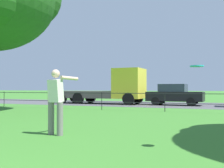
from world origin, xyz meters
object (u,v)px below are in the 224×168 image
object	(u,v)px
person_thrower	(56,99)
frisbee	(197,66)
flatbed_truck_far_right	(112,88)
car_black_center	(175,95)

from	to	relation	value
person_thrower	frisbee	xyz separation A→B (m)	(3.59, -0.44, 0.73)
frisbee	flatbed_truck_far_right	world-z (taller)	flatbed_truck_far_right
person_thrower	car_black_center	size ratio (longest dim) A/B	0.42
person_thrower	flatbed_truck_far_right	xyz separation A→B (m)	(-4.40, 14.16, 0.29)
frisbee	flatbed_truck_far_right	xyz separation A→B (m)	(-7.99, 14.60, -0.43)
flatbed_truck_far_right	car_black_center	bearing A→B (deg)	1.77
frisbee	flatbed_truck_far_right	bearing A→B (deg)	118.67
person_thrower	frisbee	bearing A→B (deg)	-6.99
frisbee	car_black_center	bearing A→B (deg)	101.78
flatbed_truck_far_right	car_black_center	size ratio (longest dim) A/B	1.81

